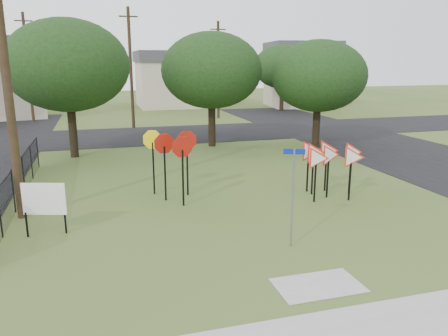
{
  "coord_description": "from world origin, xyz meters",
  "views": [
    {
      "loc": [
        -4.66,
        -10.61,
        5.07
      ],
      "look_at": [
        -0.71,
        3.0,
        1.6
      ],
      "focal_mm": 35.0,
      "sensor_mm": 36.0,
      "label": 1
    }
  ],
  "objects_px": {
    "yield_sign_cluster": "(328,156)",
    "street_name_sign": "(293,191)",
    "info_board": "(44,201)",
    "stop_sign_cluster": "(171,150)"
  },
  "relations": [
    {
      "from": "yield_sign_cluster",
      "to": "street_name_sign",
      "type": "bearing_deg",
      "value": -129.65
    },
    {
      "from": "street_name_sign",
      "to": "info_board",
      "type": "xyz_separation_m",
      "value": [
        -6.68,
        2.79,
        -0.55
      ]
    },
    {
      "from": "stop_sign_cluster",
      "to": "info_board",
      "type": "bearing_deg",
      "value": -149.24
    },
    {
      "from": "street_name_sign",
      "to": "info_board",
      "type": "relative_size",
      "value": 1.73
    },
    {
      "from": "street_name_sign",
      "to": "stop_sign_cluster",
      "type": "height_order",
      "value": "street_name_sign"
    },
    {
      "from": "street_name_sign",
      "to": "stop_sign_cluster",
      "type": "xyz_separation_m",
      "value": [
        -2.45,
        5.31,
        0.27
      ]
    },
    {
      "from": "street_name_sign",
      "to": "yield_sign_cluster",
      "type": "xyz_separation_m",
      "value": [
        3.32,
        4.01,
        -0.05
      ]
    },
    {
      "from": "street_name_sign",
      "to": "stop_sign_cluster",
      "type": "distance_m",
      "value": 5.85
    },
    {
      "from": "street_name_sign",
      "to": "info_board",
      "type": "bearing_deg",
      "value": 157.32
    },
    {
      "from": "info_board",
      "to": "yield_sign_cluster",
      "type": "bearing_deg",
      "value": 6.93
    }
  ]
}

